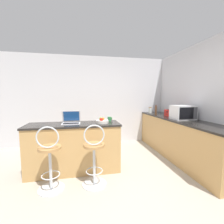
{
  "coord_description": "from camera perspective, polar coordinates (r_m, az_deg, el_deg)",
  "views": [
    {
      "loc": [
        -0.34,
        -2.14,
        1.46
      ],
      "look_at": [
        0.39,
        1.68,
        1.03
      ],
      "focal_mm": 24.0,
      "sensor_mm": 36.0,
      "label": 1
    }
  ],
  "objects": [
    {
      "name": "fruit_bowl",
      "position": [
        2.9,
        -3.72,
        -3.48
      ],
      "size": [
        0.24,
        0.24,
        0.11
      ],
      "color": "silver",
      "rests_on": "breakfast_bar"
    },
    {
      "name": "storage_jar",
      "position": [
        4.7,
        14.31,
        0.74
      ],
      "size": [
        0.09,
        0.09,
        0.18
      ],
      "color": "silver",
      "rests_on": "counter_right"
    },
    {
      "name": "counter_right",
      "position": [
        3.89,
        23.91,
        -9.02
      ],
      "size": [
        0.66,
        2.89,
        0.93
      ],
      "color": "tan",
      "rests_on": "ground_plane"
    },
    {
      "name": "breakfast_bar",
      "position": [
        3.04,
        -14.07,
        -12.93
      ],
      "size": [
        1.73,
        0.57,
        0.93
      ],
      "color": "tan",
      "rests_on": "ground_plane"
    },
    {
      "name": "pepper_mill",
      "position": [
        4.21,
        16.35,
        0.63
      ],
      "size": [
        0.05,
        0.05,
        0.28
      ],
      "color": "#4C2D19",
      "rests_on": "counter_right"
    },
    {
      "name": "mug_blue",
      "position": [
        4.46,
        20.97,
        -0.36
      ],
      "size": [
        0.1,
        0.08,
        0.09
      ],
      "color": "#2D51AD",
      "rests_on": "counter_right"
    },
    {
      "name": "microwave",
      "position": [
        3.68,
        25.43,
        -0.12
      ],
      "size": [
        0.47,
        0.35,
        0.31
      ],
      "color": "silver",
      "rests_on": "counter_right"
    },
    {
      "name": "wall_back",
      "position": [
        4.54,
        -6.62,
        4.28
      ],
      "size": [
        12.0,
        0.06,
        2.6
      ],
      "color": "silver",
      "rests_on": "ground_plane"
    },
    {
      "name": "bar_stool_near",
      "position": [
        2.57,
        -22.6,
        -16.62
      ],
      "size": [
        0.4,
        0.4,
        1.02
      ],
      "color": "silver",
      "rests_on": "ground_plane"
    },
    {
      "name": "bar_stool_far",
      "position": [
        2.52,
        -6.81,
        -16.61
      ],
      "size": [
        0.4,
        0.4,
        1.02
      ],
      "color": "silver",
      "rests_on": "ground_plane"
    },
    {
      "name": "toaster",
      "position": [
        4.07,
        21.35,
        -0.39
      ],
      "size": [
        0.19,
        0.31,
        0.17
      ],
      "color": "red",
      "rests_on": "counter_right"
    },
    {
      "name": "ground_plane",
      "position": [
        2.61,
        -1.68,
        -27.65
      ],
      "size": [
        20.0,
        20.0,
        0.0
      ],
      "primitive_type": "plane",
      "color": "#ADA393"
    },
    {
      "name": "laptop",
      "position": [
        2.97,
        -15.26,
        -3.02
      ],
      "size": [
        0.34,
        0.29,
        0.24
      ],
      "color": "silver",
      "rests_on": "breakfast_bar"
    },
    {
      "name": "mug_green",
      "position": [
        3.11,
        -0.93,
        -2.65
      ],
      "size": [
        0.09,
        0.07,
        0.09
      ],
      "color": "#338447",
      "rests_on": "breakfast_bar"
    }
  ]
}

